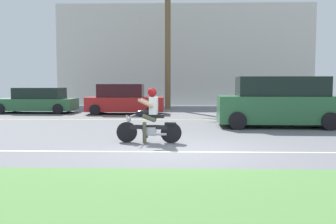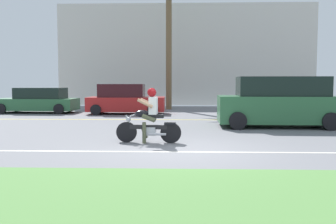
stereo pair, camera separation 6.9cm
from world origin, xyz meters
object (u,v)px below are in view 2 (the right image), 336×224
object	(u,v)px
suv_nearby	(280,103)
parked_car_0	(38,101)
motorcyclist	(149,120)
parked_car_1	(125,100)

from	to	relation	value
suv_nearby	parked_car_0	bearing A→B (deg)	151.23
motorcyclist	parked_car_1	distance (m)	10.10
parked_car_0	parked_car_1	xyz separation A→B (m)	(5.04, -0.59, 0.09)
motorcyclist	suv_nearby	xyz separation A→B (m)	(4.64, 3.96, 0.28)
suv_nearby	parked_car_1	size ratio (longest dim) A/B	1.15
motorcyclist	parked_car_0	xyz separation A→B (m)	(-7.20, 10.46, 0.02)
parked_car_0	parked_car_1	size ratio (longest dim) A/B	1.09
motorcyclist	parked_car_1	xyz separation A→B (m)	(-2.16, 9.86, 0.10)
suv_nearby	parked_car_1	world-z (taller)	suv_nearby
parked_car_0	suv_nearby	bearing A→B (deg)	-28.77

